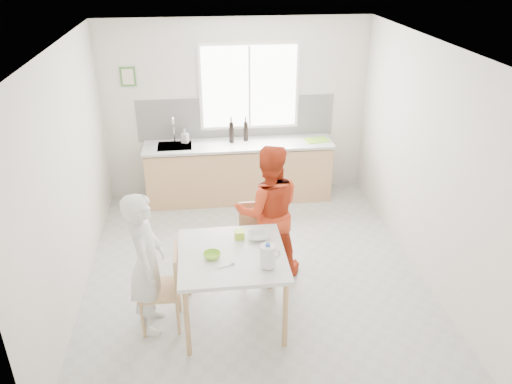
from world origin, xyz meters
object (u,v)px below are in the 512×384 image
Objects in this scene: person_red at (268,212)px; wine_bottle_a at (231,132)px; chair_far at (257,237)px; person_white at (147,264)px; milk_jug at (268,256)px; wine_bottle_b at (246,131)px; dining_table at (232,261)px; chair_left at (166,285)px; bowl_green at (212,255)px; bowl_white at (259,236)px.

person_red reaches higher than wine_bottle_a.
person_white is (-1.20, -0.82, 0.28)m from chair_far.
person_white reaches higher than milk_jug.
wine_bottle_a is (-0.11, 3.15, 0.12)m from milk_jug.
chair_far is at bearing -92.36° from wine_bottle_b.
dining_table is 0.73m from chair_left.
bowl_green is at bearing 84.08° from chair_left.
person_white reaches higher than wine_bottle_b.
wine_bottle_a is (-0.08, 2.62, 0.23)m from bowl_white.
bowl_green is 0.54× the size of wine_bottle_a.
person_white is 6.18× the size of milk_jug.
chair_far is 1.19m from milk_jug.
chair_left is at bearing -107.38° from wine_bottle_a.
chair_left is 2.98× the size of wine_bottle_b.
wine_bottle_b is at bearing 88.01° from milk_jug.
chair_left is 3.06m from wine_bottle_a.
chair_far reaches higher than chair_left.
person_red is 1.12m from bowl_green.
dining_table is 0.41m from bowl_white.
person_white is 1.57m from person_red.
milk_jug is 0.78× the size of wine_bottle_a.
person_red is at bearing 52.12° from bowl_green.
person_red is (1.17, 0.83, 0.33)m from chair_left.
dining_table is 0.97m from person_red.
bowl_white is at bearing -88.17° from wine_bottle_a.
chair_left is 3.97× the size of bowl_white.
bowl_green is at bearing -122.35° from chair_far.
bowl_white is at bearing 30.92° from bowl_green.
person_white reaches higher than chair_left.
bowl_white is at bearing 104.28° from chair_left.
milk_jug is at bearing -40.89° from dining_table.
wine_bottle_a is (0.22, 2.87, 0.34)m from dining_table.
person_red is (1.33, 0.83, 0.05)m from person_white.
bowl_white is (-0.19, -0.58, 0.03)m from person_red.
wine_bottle_b is at bearing -88.59° from person_red.
person_white is 6.86× the size of bowl_white.
milk_jug is at bearing -103.44° from person_white.
wine_bottle_b is at bearing -23.74° from person_white.
chair_far is 3.01× the size of wine_bottle_b.
bowl_white is (0.50, 0.30, 0.00)m from bowl_green.
dining_table is 0.69× the size of person_white.
person_white is at bearing 179.96° from dining_table.
chair_left is 2.80× the size of wine_bottle_a.
chair_far is (1.03, 0.82, 0.00)m from chair_left.
chair_left is 1.32m from chair_far.
person_white is 3.20m from wine_bottle_b.
bowl_green is 2.96m from wine_bottle_a.
person_red reaches higher than chair_far.
milk_jug is at bearing -91.37° from chair_far.
chair_far reaches higher than bowl_white.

